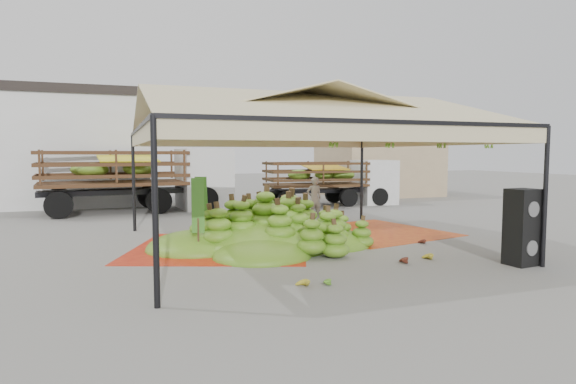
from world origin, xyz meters
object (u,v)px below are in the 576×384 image
object	(u,v)px
vendor	(314,198)
truck_right	(336,177)
speaker_stack	(522,227)
banana_heap	(266,223)
truck_left	(146,173)

from	to	relation	value
vendor	truck_right	world-z (taller)	truck_right
speaker_stack	truck_right	xyz separation A→B (m)	(1.62, 12.61, 0.47)
truck_right	banana_heap	bearing A→B (deg)	-121.62
banana_heap	truck_left	distance (m)	9.64
banana_heap	truck_left	bearing A→B (deg)	104.43
truck_left	speaker_stack	bearing A→B (deg)	-66.62
vendor	banana_heap	bearing A→B (deg)	56.66
banana_heap	truck_left	world-z (taller)	truck_left
banana_heap	vendor	xyz separation A→B (m)	(3.20, 4.34, 0.14)
banana_heap	truck_left	xyz separation A→B (m)	(-2.39, 9.29, 0.97)
truck_right	vendor	bearing A→B (deg)	-120.47
banana_heap	vendor	size ratio (longest dim) A/B	3.83
speaker_stack	truck_left	bearing A→B (deg)	112.27
speaker_stack	truck_right	bearing A→B (deg)	76.79
truck_right	speaker_stack	bearing A→B (deg)	-93.72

